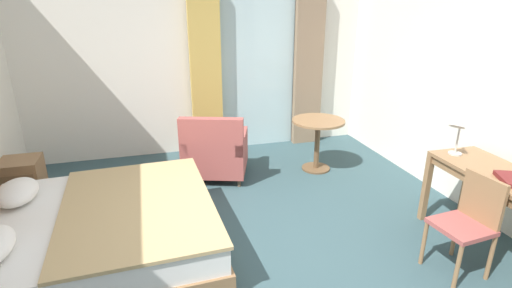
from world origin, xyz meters
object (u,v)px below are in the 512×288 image
object	(u,v)px
writing_desk	(504,185)
closed_book	(512,179)
bed	(93,233)
desk_lamp	(458,126)
armchair_by_window	(215,152)
nightstand	(23,182)
desk_chair	(469,219)
round_cafe_table	(318,133)

from	to	relation	value
writing_desk	closed_book	bearing A→B (deg)	-123.38
bed	writing_desk	bearing A→B (deg)	-13.83
desk_lamp	armchair_by_window	xyz separation A→B (m)	(-2.01, 1.83, -0.74)
bed	nightstand	size ratio (longest dim) A/B	3.83
nightstand	desk_lamp	world-z (taller)	desk_lamp
desk_chair	desk_lamp	xyz separation A→B (m)	(0.33, 0.63, 0.59)
writing_desk	round_cafe_table	world-z (taller)	writing_desk
nightstand	armchair_by_window	size ratio (longest dim) A/B	0.55
closed_book	writing_desk	bearing A→B (deg)	81.23
bed	desk_chair	size ratio (longest dim) A/B	2.40
desk_lamp	closed_book	distance (m)	0.67
writing_desk	desk_lamp	world-z (taller)	desk_lamp
closed_book	round_cafe_table	world-z (taller)	closed_book
closed_book	round_cafe_table	distance (m)	2.42
nightstand	closed_book	distance (m)	4.92
nightstand	desk_chair	size ratio (longest dim) A/B	0.63
nightstand	round_cafe_table	distance (m)	3.62
armchair_by_window	desk_lamp	bearing A→B (deg)	-42.22
desk_lamp	writing_desk	bearing A→B (deg)	-73.59
closed_book	round_cafe_table	xyz separation A→B (m)	(-0.71, 2.30, -0.26)
desk_lamp	closed_book	xyz separation A→B (m)	(0.07, -0.60, -0.30)
bed	writing_desk	distance (m)	3.65
writing_desk	round_cafe_table	distance (m)	2.33
desk_lamp	armchair_by_window	bearing A→B (deg)	137.78
closed_book	armchair_by_window	size ratio (longest dim) A/B	0.29
desk_lamp	bed	bearing A→B (deg)	173.63
bed	armchair_by_window	distance (m)	1.99
desk_lamp	round_cafe_table	xyz separation A→B (m)	(-0.63, 1.71, -0.56)
bed	armchair_by_window	size ratio (longest dim) A/B	2.11
writing_desk	round_cafe_table	xyz separation A→B (m)	(-0.78, 2.20, -0.15)
nightstand	round_cafe_table	world-z (taller)	round_cafe_table
desk_chair	round_cafe_table	world-z (taller)	desk_chair
bed	nightstand	xyz separation A→B (m)	(-0.87, 1.33, -0.00)
writing_desk	desk_chair	bearing A→B (deg)	-163.34
desk_lamp	desk_chair	bearing A→B (deg)	-117.58
desk_chair	desk_lamp	bearing A→B (deg)	62.42
bed	writing_desk	size ratio (longest dim) A/B	1.51
writing_desk	round_cafe_table	bearing A→B (deg)	109.51
desk_chair	round_cafe_table	bearing A→B (deg)	97.39
closed_book	armchair_by_window	bearing A→B (deg)	155.34
nightstand	armchair_by_window	bearing A→B (deg)	3.02
desk_lamp	round_cafe_table	bearing A→B (deg)	110.38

